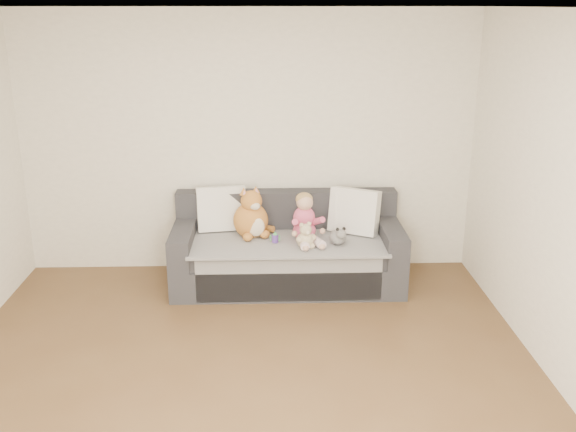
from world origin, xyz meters
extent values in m
plane|color=brown|center=(0.00, 0.00, 0.00)|extent=(5.00, 5.00, 0.00)
plane|color=white|center=(0.00, 0.00, 2.60)|extent=(5.00, 5.00, 0.00)
plane|color=white|center=(0.00, 2.50, 1.30)|extent=(4.50, 0.00, 4.50)
cube|color=#2B2C31|center=(0.37, 2.02, 0.15)|extent=(2.20, 0.90, 0.30)
cube|color=#2B2C31|center=(0.37, 1.99, 0.38)|extent=(1.90, 0.80, 0.15)
cube|color=#2B2C31|center=(0.37, 2.37, 0.65)|extent=(2.20, 0.20, 0.40)
cube|color=#2B2C31|center=(-0.63, 2.02, 0.45)|extent=(0.20, 0.90, 0.30)
cube|color=#2B2C31|center=(1.37, 2.02, 0.45)|extent=(0.20, 0.90, 0.30)
cube|color=#99999B|center=(0.37, 1.97, 0.46)|extent=(1.85, 0.88, 0.02)
cube|color=#99999B|center=(0.37, 1.58, 0.23)|extent=(1.70, 0.02, 0.41)
cube|color=white|center=(-0.27, 2.30, 0.69)|extent=(0.51, 0.29, 0.45)
cube|color=white|center=(1.06, 2.22, 0.67)|extent=(0.44, 0.24, 0.40)
cube|color=white|center=(1.03, 2.17, 0.69)|extent=(0.53, 0.42, 0.46)
ellipsoid|color=#DD4E86|center=(0.54, 2.01, 0.56)|extent=(0.22, 0.18, 0.18)
ellipsoid|color=#DD4E86|center=(0.53, 2.02, 0.68)|extent=(0.21, 0.18, 0.23)
ellipsoid|color=#DBAA8C|center=(0.54, 2.00, 0.84)|extent=(0.16, 0.16, 0.16)
ellipsoid|color=tan|center=(0.53, 2.02, 0.87)|extent=(0.16, 0.16, 0.13)
cylinder|color=#DD4E86|center=(0.45, 1.92, 0.66)|extent=(0.08, 0.22, 0.14)
cylinder|color=#DD4E86|center=(0.65, 1.97, 0.66)|extent=(0.16, 0.21, 0.14)
ellipsoid|color=#DBAA8C|center=(0.44, 1.83, 0.59)|extent=(0.05, 0.05, 0.05)
ellipsoid|color=#DBAA8C|center=(0.70, 1.89, 0.59)|extent=(0.05, 0.05, 0.05)
cylinder|color=#E5B2C6|center=(0.52, 1.81, 0.51)|extent=(0.11, 0.28, 0.09)
cylinder|color=#E5B2C6|center=(0.64, 1.84, 0.51)|extent=(0.17, 0.29, 0.09)
ellipsoid|color=#DBAA8C|center=(0.53, 1.67, 0.51)|extent=(0.06, 0.09, 0.05)
ellipsoid|color=#DBAA8C|center=(0.68, 1.71, 0.51)|extent=(0.06, 0.09, 0.05)
ellipsoid|color=#A56A24|center=(0.02, 2.12, 0.63)|extent=(0.34, 0.29, 0.36)
ellipsoid|color=beige|center=(0.07, 2.01, 0.60)|extent=(0.18, 0.08, 0.20)
ellipsoid|color=#A56A24|center=(0.03, 2.09, 0.83)|extent=(0.20, 0.20, 0.20)
ellipsoid|color=beige|center=(0.07, 2.01, 0.80)|extent=(0.10, 0.06, 0.07)
cone|color=#A56A24|center=(-0.04, 2.10, 0.93)|extent=(0.11, 0.11, 0.07)
cone|color=pink|center=(-0.03, 2.09, 0.92)|extent=(0.07, 0.07, 0.04)
cone|color=#A56A24|center=(0.07, 2.15, 0.93)|extent=(0.11, 0.11, 0.07)
cone|color=pink|center=(0.08, 2.14, 0.92)|extent=(0.07, 0.07, 0.04)
ellipsoid|color=#A56A24|center=(-0.01, 1.96, 0.51)|extent=(0.10, 0.12, 0.08)
ellipsoid|color=#A56A24|center=(0.16, 2.03, 0.51)|extent=(0.10, 0.12, 0.08)
cylinder|color=#A56A24|center=(0.15, 2.22, 0.51)|extent=(0.22, 0.18, 0.08)
ellipsoid|color=tan|center=(0.53, 1.77, 0.55)|extent=(0.16, 0.13, 0.16)
ellipsoid|color=tan|center=(0.53, 1.76, 0.65)|extent=(0.11, 0.11, 0.11)
ellipsoid|color=tan|center=(0.50, 1.75, 0.70)|extent=(0.04, 0.04, 0.04)
ellipsoid|color=tan|center=(0.57, 1.79, 0.70)|extent=(0.04, 0.04, 0.04)
ellipsoid|color=beige|center=(0.55, 1.72, 0.64)|extent=(0.04, 0.04, 0.04)
ellipsoid|color=tan|center=(0.47, 1.72, 0.57)|extent=(0.06, 0.06, 0.06)
ellipsoid|color=tan|center=(0.60, 1.78, 0.57)|extent=(0.06, 0.06, 0.06)
ellipsoid|color=tan|center=(0.51, 1.71, 0.50)|extent=(0.06, 0.06, 0.06)
ellipsoid|color=tan|center=(0.59, 1.74, 0.50)|extent=(0.06, 0.06, 0.06)
ellipsoid|color=white|center=(0.84, 1.86, 0.54)|extent=(0.16, 0.20, 0.14)
ellipsoid|color=white|center=(0.86, 1.77, 0.60)|extent=(0.09, 0.09, 0.09)
ellipsoid|color=black|center=(0.83, 1.78, 0.65)|extent=(0.03, 0.03, 0.03)
ellipsoid|color=black|center=(0.89, 1.79, 0.65)|extent=(0.03, 0.03, 0.03)
cylinder|color=#593899|center=(0.25, 1.91, 0.52)|extent=(0.06, 0.06, 0.08)
cone|color=#41A955|center=(0.25, 1.91, 0.57)|extent=(0.06, 0.06, 0.03)
cylinder|color=#41A955|center=(0.21, 1.91, 0.52)|extent=(0.01, 0.01, 0.06)
cylinder|color=#41A955|center=(0.29, 1.90, 0.52)|extent=(0.01, 0.01, 0.06)
camera|label=1|loc=(0.20, -3.77, 2.62)|focal=40.00mm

